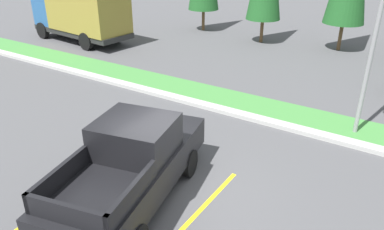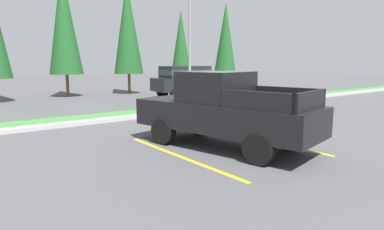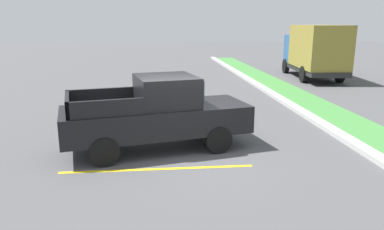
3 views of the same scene
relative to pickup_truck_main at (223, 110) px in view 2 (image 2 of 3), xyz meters
name	(u,v)px [view 2 (image 2 of 3)]	position (x,y,z in m)	size (l,w,h in m)	color
ground_plane	(224,138)	(0.74, 0.75, -1.04)	(120.00, 120.00, 0.00)	#4C4C4F
parking_line_near	(179,156)	(-1.54, -0.05, -1.04)	(0.12, 4.80, 0.01)	yellow
parking_line_far	(261,139)	(1.56, -0.05, -1.04)	(0.12, 4.80, 0.01)	yellow
curb_strip	(145,116)	(0.74, 5.75, -0.97)	(56.00, 0.40, 0.15)	#B2B2AD
grass_median	(133,114)	(0.74, 6.85, -1.01)	(56.00, 1.80, 0.06)	#42843D
pickup_truck_main	(223,110)	(0.00, 0.00, 0.00)	(2.99, 5.51, 2.10)	black
suv_distant	(186,79)	(6.99, 11.21, 0.20)	(4.68, 2.13, 2.10)	black
street_light	(192,33)	(3.84, 6.49, 2.73)	(0.24, 1.49, 6.45)	gray
cypress_tree_center	(64,22)	(0.90, 16.72, 3.98)	(2.22, 2.22, 8.52)	brown
cypress_tree_right_inner	(128,27)	(5.36, 16.28, 3.87)	(2.17, 2.17, 8.33)	brown
cypress_tree_rightmost	(181,44)	(10.26, 16.40, 2.84)	(1.71, 1.71, 6.59)	brown
cypress_tree_far_right	(225,38)	(15.45, 16.55, 3.52)	(2.01, 2.01, 7.74)	brown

